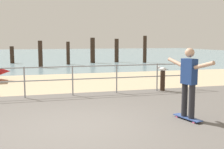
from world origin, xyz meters
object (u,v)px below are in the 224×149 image
object	(u,v)px
bollard_short	(163,81)
seagull	(162,69)
skateboard	(188,118)
skateboarder	(189,78)

from	to	relation	value
bollard_short	seagull	world-z (taller)	seagull
bollard_short	seagull	xyz separation A→B (m)	(-0.01, 0.01, 0.46)
seagull	skateboard	bearing A→B (deg)	-107.16
skateboard	seagull	xyz separation A→B (m)	(1.17, 3.80, 0.77)
skateboarder	bollard_short	size ratio (longest dim) A/B	2.16
bollard_short	skateboarder	bearing A→B (deg)	-107.34
skateboarder	bollard_short	distance (m)	4.01
skateboard	skateboarder	size ratio (longest dim) A/B	0.50
skateboarder	bollard_short	xyz separation A→B (m)	(1.18, 3.78, -0.64)
skateboarder	bollard_short	bearing A→B (deg)	72.66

